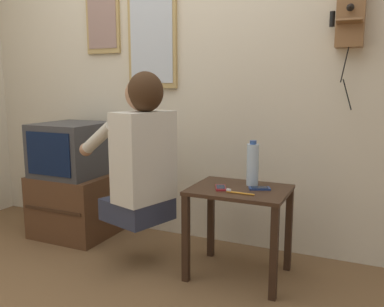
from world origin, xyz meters
TOP-DOWN VIEW (x-y plane):
  - ground_plane at (0.00, 0.00)m, footprint 14.00×14.00m
  - wall_back at (0.00, 1.12)m, footprint 6.80×0.05m
  - side_table at (0.53, 0.61)m, footprint 0.58×0.45m
  - person at (-0.08, 0.49)m, footprint 0.62×0.52m
  - tv_stand at (-0.85, 0.75)m, footprint 0.58×0.49m
  - television at (-0.86, 0.76)m, footprint 0.48×0.50m
  - wall_phone_antique at (1.06, 1.04)m, footprint 0.20×0.19m
  - framed_picture at (-0.77, 1.08)m, footprint 0.30×0.03m
  - wall_mirror at (-0.32, 1.08)m, footprint 0.40×0.03m
  - cell_phone_held at (0.43, 0.56)m, footprint 0.10×0.14m
  - cell_phone_spare at (0.64, 0.64)m, footprint 0.14×0.10m
  - water_bottle at (0.57, 0.72)m, footprint 0.07×0.07m
  - toothbrush at (0.56, 0.49)m, footprint 0.17×0.01m

SIDE VIEW (x-z plane):
  - ground_plane at x=0.00m, z-range 0.00..0.00m
  - tv_stand at x=-0.85m, z-range 0.00..0.48m
  - side_table at x=0.53m, z-range 0.16..0.72m
  - cell_phone_held at x=0.43m, z-range 0.55..0.57m
  - cell_phone_spare at x=0.64m, z-range 0.55..0.57m
  - toothbrush at x=0.56m, z-range 0.55..0.57m
  - television at x=-0.86m, z-range 0.48..0.88m
  - water_bottle at x=0.57m, z-range 0.55..0.82m
  - person at x=-0.08m, z-range 0.28..1.22m
  - wall_back at x=0.00m, z-range 0.00..2.55m
  - wall_mirror at x=-0.32m, z-range 1.14..1.92m
  - wall_phone_antique at x=1.06m, z-range 1.18..1.98m
  - framed_picture at x=-0.77m, z-range 1.41..1.95m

